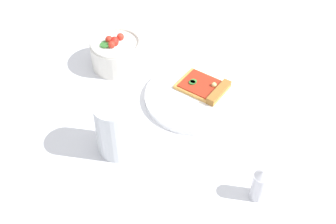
{
  "coord_description": "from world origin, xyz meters",
  "views": [
    {
      "loc": [
        0.65,
        0.43,
        0.71
      ],
      "look_at": [
        0.12,
        0.01,
        0.03
      ],
      "focal_mm": 45.99,
      "sensor_mm": 36.0,
      "label": 1
    }
  ],
  "objects_px": {
    "pizza_slice_main": "(206,87)",
    "soda_glass": "(116,129)",
    "pepper_shaker": "(260,184)",
    "plate": "(195,97)",
    "salad_bowl": "(117,53)"
  },
  "relations": [
    {
      "from": "pizza_slice_main",
      "to": "soda_glass",
      "type": "bearing_deg",
      "value": -10.63
    },
    {
      "from": "soda_glass",
      "to": "pepper_shaker",
      "type": "xyz_separation_m",
      "value": [
        -0.08,
        0.3,
        -0.02
      ]
    },
    {
      "from": "pizza_slice_main",
      "to": "plate",
      "type": "bearing_deg",
      "value": -16.06
    },
    {
      "from": "pepper_shaker",
      "to": "pizza_slice_main",
      "type": "bearing_deg",
      "value": -126.07
    },
    {
      "from": "plate",
      "to": "pepper_shaker",
      "type": "distance_m",
      "value": 0.3
    },
    {
      "from": "pizza_slice_main",
      "to": "pepper_shaker",
      "type": "xyz_separation_m",
      "value": [
        0.18,
        0.25,
        0.02
      ]
    },
    {
      "from": "plate",
      "to": "salad_bowl",
      "type": "distance_m",
      "value": 0.24
    },
    {
      "from": "pizza_slice_main",
      "to": "soda_glass",
      "type": "xyz_separation_m",
      "value": [
        0.26,
        -0.05,
        0.04
      ]
    },
    {
      "from": "plate",
      "to": "soda_glass",
      "type": "xyz_separation_m",
      "value": [
        0.23,
        -0.04,
        0.05
      ]
    },
    {
      "from": "plate",
      "to": "pepper_shaker",
      "type": "bearing_deg",
      "value": 59.75
    },
    {
      "from": "salad_bowl",
      "to": "plate",
      "type": "bearing_deg",
      "value": 94.48
    },
    {
      "from": "salad_bowl",
      "to": "soda_glass",
      "type": "xyz_separation_m",
      "value": [
        0.21,
        0.2,
        0.02
      ]
    },
    {
      "from": "pepper_shaker",
      "to": "plate",
      "type": "bearing_deg",
      "value": -120.25
    },
    {
      "from": "plate",
      "to": "pepper_shaker",
      "type": "xyz_separation_m",
      "value": [
        0.15,
        0.26,
        0.03
      ]
    },
    {
      "from": "plate",
      "to": "pizza_slice_main",
      "type": "bearing_deg",
      "value": 163.94
    }
  ]
}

